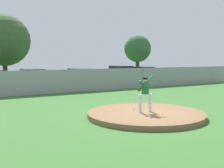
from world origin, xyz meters
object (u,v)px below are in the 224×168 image
(pitcher_youth, at_px, (145,91))
(parked_car_burgundy, at_px, (32,79))
(parked_car_slate, at_px, (81,77))
(baseball, at_px, (134,109))
(parked_car_teal, at_px, (121,75))
(parked_car_white, at_px, (142,75))

(pitcher_youth, relative_size, parked_car_burgundy, 0.33)
(pitcher_youth, distance_m, parked_car_slate, 14.98)
(pitcher_youth, bearing_deg, parked_car_burgundy, 93.68)
(parked_car_burgundy, distance_m, parked_car_slate, 4.59)
(pitcher_youth, height_order, parked_car_burgundy, pitcher_youth)
(baseball, bearing_deg, parked_car_slate, 75.00)
(pitcher_youth, distance_m, parked_car_burgundy, 14.65)
(baseball, xyz_separation_m, parked_car_teal, (8.41, 13.96, 0.62))
(parked_car_burgundy, distance_m, parked_car_teal, 9.32)
(pitcher_youth, relative_size, parked_car_slate, 0.34)
(pitcher_youth, height_order, parked_car_white, pitcher_youth)
(pitcher_youth, distance_m, baseball, 1.19)
(parked_car_burgundy, bearing_deg, parked_car_white, 0.76)
(parked_car_white, bearing_deg, parked_car_burgundy, -179.24)
(parked_car_white, xyz_separation_m, parked_car_teal, (-2.84, -0.06, 0.07))
(parked_car_teal, bearing_deg, parked_car_burgundy, -179.35)
(baseball, xyz_separation_m, parked_car_burgundy, (-0.91, 13.86, 0.55))
(parked_car_slate, bearing_deg, baseball, -105.00)
(pitcher_youth, xyz_separation_m, parked_car_slate, (3.65, 14.52, -0.38))
(parked_car_burgundy, relative_size, parked_car_white, 1.18)
(pitcher_youth, bearing_deg, parked_car_slate, 75.88)
(parked_car_burgundy, xyz_separation_m, parked_car_teal, (9.31, 0.11, 0.06))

